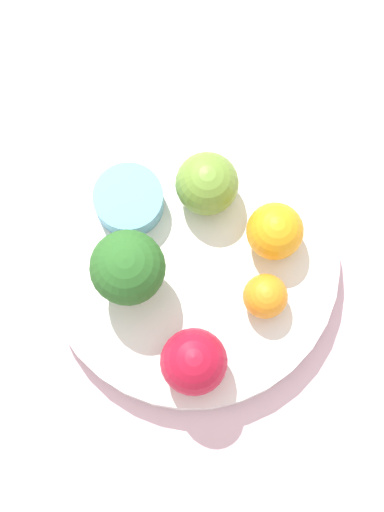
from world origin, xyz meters
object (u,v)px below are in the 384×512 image
object	(u,v)px
orange_front	(275,231)
broccoli	(128,268)
bowl	(192,263)
apple_green	(194,362)
orange_back	(265,296)
small_cup	(129,200)
apple_red	(207,184)

from	to	relation	value
orange_front	broccoli	bearing A→B (deg)	-46.92
broccoli	bowl	bearing A→B (deg)	135.90
apple_green	orange_back	distance (m)	0.08
apple_green	small_cup	world-z (taller)	apple_green
apple_red	apple_green	distance (m)	0.14
orange_back	bowl	bearing A→B (deg)	-94.54
apple_red	orange_front	bearing A→B (deg)	80.58
broccoli	orange_front	bearing A→B (deg)	133.08
bowl	small_cup	xyz separation A→B (m)	(-0.02, -0.07, 0.03)
apple_green	orange_back	xyz separation A→B (m)	(-0.07, 0.03, -0.01)
broccoli	apple_green	bearing A→B (deg)	62.35
apple_green	apple_red	bearing A→B (deg)	-157.85
apple_red	small_cup	bearing A→B (deg)	-55.01
orange_front	small_cup	distance (m)	0.12
bowl	apple_green	size ratio (longest dim) A/B	4.65
small_cup	apple_green	bearing A→B (deg)	48.05
bowl	orange_back	distance (m)	0.07
broccoli	apple_red	size ratio (longest dim) A/B	1.41
orange_back	apple_red	bearing A→B (deg)	-126.85
apple_red	orange_back	world-z (taller)	apple_red
small_cup	broccoli	bearing A→B (deg)	28.58
apple_red	small_cup	size ratio (longest dim) A/B	0.90
apple_red	small_cup	world-z (taller)	apple_red
broccoli	small_cup	world-z (taller)	broccoli
broccoli	small_cup	xyz separation A→B (m)	(-0.06, -0.03, -0.03)
orange_back	small_cup	bearing A→B (deg)	-100.13
bowl	apple_red	distance (m)	0.07
broccoli	orange_front	xyz separation A→B (m)	(-0.08, 0.09, -0.02)
bowl	orange_back	xyz separation A→B (m)	(0.01, 0.07, 0.03)
orange_front	small_cup	world-z (taller)	orange_front
apple_red	orange_back	xyz separation A→B (m)	(0.06, 0.08, -0.01)
bowl	small_cup	distance (m)	0.07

